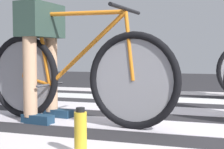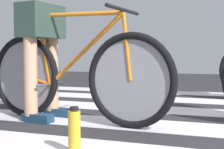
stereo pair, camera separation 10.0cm
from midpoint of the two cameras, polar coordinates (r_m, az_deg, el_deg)
The scene contains 5 objects.
ground at distance 2.74m, azimuth 17.89°, elevation -8.37°, with size 18.00×14.00×0.02m.
crosswalk_markings at distance 2.87m, azimuth 17.85°, elevation -7.62°, with size 5.37×4.22×0.00m.
bicycle_1_of_3 at distance 2.62m, azimuth -7.85°, elevation -0.05°, with size 1.73×0.52×0.93m.
cyclist_1_of_3 at distance 2.80m, azimuth -13.22°, elevation 5.06°, with size 0.36×0.44×0.97m.
water_bottle at distance 1.80m, azimuth -7.03°, elevation -10.01°, with size 0.07×0.07×0.26m.
Camera 1 is at (-0.06, -2.69, 0.56)m, focal length 52.09 mm.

